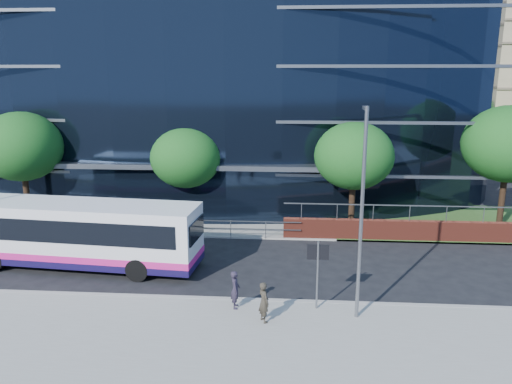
# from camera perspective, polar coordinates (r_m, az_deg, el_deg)

# --- Properties ---
(ground) EXTENTS (200.00, 200.00, 0.00)m
(ground) POSITION_cam_1_polar(r_m,az_deg,el_deg) (22.25, -5.17, -11.18)
(ground) COLOR black
(ground) RESTS_ON ground
(pavement_near) EXTENTS (80.00, 8.00, 0.15)m
(pavement_near) POSITION_cam_1_polar(r_m,az_deg,el_deg) (17.87, -7.90, -17.64)
(pavement_near) COLOR gray
(pavement_near) RESTS_ON ground
(kerb) EXTENTS (80.00, 0.25, 0.16)m
(kerb) POSITION_cam_1_polar(r_m,az_deg,el_deg) (21.32, -5.62, -12.10)
(kerb) COLOR gray
(kerb) RESTS_ON ground
(yellow_line_outer) EXTENTS (80.00, 0.08, 0.01)m
(yellow_line_outer) POSITION_cam_1_polar(r_m,az_deg,el_deg) (21.53, -5.52, -12.05)
(yellow_line_outer) COLOR gold
(yellow_line_outer) RESTS_ON ground
(yellow_line_inner) EXTENTS (80.00, 0.08, 0.01)m
(yellow_line_inner) POSITION_cam_1_polar(r_m,az_deg,el_deg) (21.66, -5.45, -11.88)
(yellow_line_inner) COLOR gold
(yellow_line_inner) RESTS_ON ground
(far_forecourt) EXTENTS (50.00, 8.00, 0.10)m
(far_forecourt) POSITION_cam_1_polar(r_m,az_deg,el_deg) (33.62, -12.26, -2.68)
(far_forecourt) COLOR gray
(far_forecourt) RESTS_ON ground
(glass_office) EXTENTS (44.00, 23.10, 16.00)m
(glass_office) POSITION_cam_1_polar(r_m,az_deg,el_deg) (41.45, -6.22, 11.74)
(glass_office) COLOR black
(glass_office) RESTS_ON ground
(guard_railings) EXTENTS (24.00, 0.05, 1.10)m
(guard_railings) POSITION_cam_1_polar(r_m,az_deg,el_deg) (30.45, -18.05, -3.26)
(guard_railings) COLOR slate
(guard_railings) RESTS_ON ground
(apartment_block) EXTENTS (60.00, 42.00, 30.00)m
(apartment_block) POSITION_cam_1_polar(r_m,az_deg,el_deg) (82.25, 25.34, 13.62)
(apartment_block) COLOR #2D511E
(apartment_block) RESTS_ON ground
(street_sign) EXTENTS (0.85, 0.09, 2.80)m
(street_sign) POSITION_cam_1_polar(r_m,az_deg,el_deg) (19.69, 7.07, -7.81)
(street_sign) COLOR slate
(street_sign) RESTS_ON pavement_near
(tree_far_a) EXTENTS (4.95, 4.95, 6.98)m
(tree_far_a) POSITION_cam_1_polar(r_m,az_deg,el_deg) (33.56, -25.23, 4.71)
(tree_far_a) COLOR black
(tree_far_a) RESTS_ON ground
(tree_far_b) EXTENTS (4.29, 4.29, 6.05)m
(tree_far_b) POSITION_cam_1_polar(r_m,az_deg,el_deg) (30.53, -8.02, 3.88)
(tree_far_b) COLOR black
(tree_far_b) RESTS_ON ground
(tree_far_c) EXTENTS (4.62, 4.62, 6.51)m
(tree_far_c) POSITION_cam_1_polar(r_m,az_deg,el_deg) (29.51, 11.14, 4.06)
(tree_far_c) COLOR black
(tree_far_c) RESTS_ON ground
(tree_far_d) EXTENTS (5.28, 5.28, 7.44)m
(tree_far_d) POSITION_cam_1_polar(r_m,az_deg,el_deg) (32.69, 26.90, 4.91)
(tree_far_d) COLOR black
(tree_far_d) RESTS_ON ground
(tree_dist_e) EXTENTS (4.62, 4.62, 6.51)m
(tree_dist_e) POSITION_cam_1_polar(r_m,az_deg,el_deg) (63.51, 23.39, 8.22)
(tree_dist_e) COLOR black
(tree_dist_e) RESTS_ON ground
(streetlight_east) EXTENTS (0.15, 0.77, 8.00)m
(streetlight_east) POSITION_cam_1_polar(r_m,az_deg,el_deg) (18.56, 11.99, -1.90)
(streetlight_east) COLOR slate
(streetlight_east) RESTS_ON pavement_near
(city_bus) EXTENTS (11.99, 3.72, 3.20)m
(city_bus) POSITION_cam_1_polar(r_m,az_deg,el_deg) (25.56, -19.40, -4.51)
(city_bus) COLOR silver
(city_bus) RESTS_ON ground
(pedestrian) EXTENTS (0.43, 0.60, 1.54)m
(pedestrian) POSITION_cam_1_polar(r_m,az_deg,el_deg) (20.09, -2.38, -11.07)
(pedestrian) COLOR #241E2D
(pedestrian) RESTS_ON pavement_near
(pedestrian_b) EXTENTS (0.62, 0.69, 1.57)m
(pedestrian_b) POSITION_cam_1_polar(r_m,az_deg,el_deg) (19.05, 0.90, -12.46)
(pedestrian_b) COLOR #2F2A21
(pedestrian_b) RESTS_ON pavement_near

